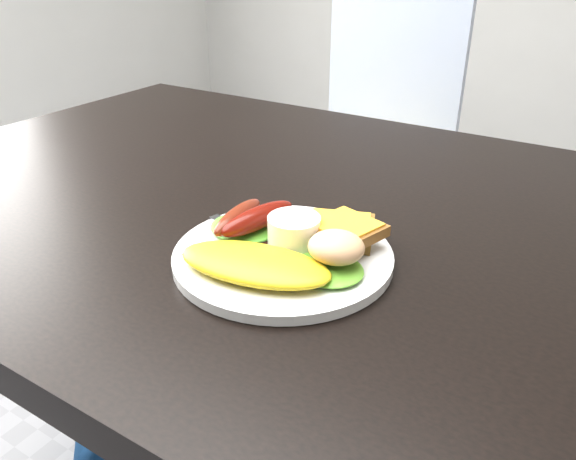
{
  "coord_description": "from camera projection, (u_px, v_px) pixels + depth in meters",
  "views": [
    {
      "loc": [
        0.37,
        -0.57,
        1.05
      ],
      "look_at": [
        0.09,
        -0.13,
        0.78
      ],
      "focal_mm": 35.0,
      "sensor_mm": 36.0,
      "label": 1
    }
  ],
  "objects": [
    {
      "name": "plate",
      "position": [
        283.0,
        256.0,
        0.59
      ],
      "size": [
        0.23,
        0.23,
        0.01
      ],
      "primitive_type": "cylinder",
      "color": "white",
      "rests_on": "dining_table"
    },
    {
      "name": "sausage_a",
      "position": [
        238.0,
        217.0,
        0.61
      ],
      "size": [
        0.03,
        0.09,
        0.02
      ],
      "primitive_type": "ellipsoid",
      "rotation": [
        0.0,
        0.0,
        0.11
      ],
      "color": "maroon",
      "rests_on": "lettuce_left"
    },
    {
      "name": "dining_table",
      "position": [
        282.0,
        209.0,
        0.75
      ],
      "size": [
        1.2,
        0.8,
        0.04
      ],
      "primitive_type": "cube",
      "color": "black",
      "rests_on": "ground"
    },
    {
      "name": "person",
      "position": [
        317.0,
        37.0,
        1.33
      ],
      "size": [
        0.63,
        0.44,
        1.7
      ],
      "primitive_type": "imported",
      "rotation": [
        0.0,
        0.0,
        3.19
      ],
      "color": "navy",
      "rests_on": "ground"
    },
    {
      "name": "sausage_b",
      "position": [
        258.0,
        218.0,
        0.61
      ],
      "size": [
        0.05,
        0.11,
        0.03
      ],
      "primitive_type": "ellipsoid",
      "rotation": [
        0.0,
        0.0,
        -0.21
      ],
      "color": "#600F09",
      "rests_on": "lettuce_left"
    },
    {
      "name": "dining_chair",
      "position": [
        363.0,
        170.0,
        1.65
      ],
      "size": [
        0.44,
        0.44,
        0.05
      ],
      "primitive_type": "cube",
      "rotation": [
        0.0,
        0.0,
        0.06
      ],
      "color": "tan",
      "rests_on": "ground"
    },
    {
      "name": "toast_b",
      "position": [
        345.0,
        230.0,
        0.58
      ],
      "size": [
        0.08,
        0.08,
        0.01
      ],
      "primitive_type": "cube",
      "rotation": [
        0.0,
        0.0,
        -0.28
      ],
      "color": "#8B5818",
      "rests_on": "toast_a"
    },
    {
      "name": "omelette",
      "position": [
        254.0,
        264.0,
        0.54
      ],
      "size": [
        0.17,
        0.1,
        0.02
      ],
      "primitive_type": "ellipsoid",
      "rotation": [
        0.0,
        0.0,
        0.18
      ],
      "color": "yellow",
      "rests_on": "plate"
    },
    {
      "name": "potato_salad",
      "position": [
        336.0,
        247.0,
        0.54
      ],
      "size": [
        0.07,
        0.06,
        0.03
      ],
      "primitive_type": "ellipsoid",
      "rotation": [
        0.0,
        0.0,
        0.25
      ],
      "color": "beige",
      "rests_on": "lettuce_right"
    },
    {
      "name": "fork",
      "position": [
        254.0,
        239.0,
        0.6
      ],
      "size": [
        0.15,
        0.05,
        0.0
      ],
      "primitive_type": "cube",
      "rotation": [
        0.0,
        0.0,
        -0.28
      ],
      "color": "#ADAFB7",
      "rests_on": "plate"
    },
    {
      "name": "lettuce_right",
      "position": [
        326.0,
        268.0,
        0.55
      ],
      "size": [
        0.09,
        0.08,
        0.01
      ],
      "primitive_type": "ellipsoid",
      "rotation": [
        0.0,
        0.0,
        -0.22
      ],
      "color": "#43961A",
      "rests_on": "plate"
    },
    {
      "name": "ramekin",
      "position": [
        294.0,
        231.0,
        0.59
      ],
      "size": [
        0.07,
        0.07,
        0.03
      ],
      "primitive_type": "cylinder",
      "rotation": [
        0.0,
        0.0,
        0.36
      ],
      "color": "white",
      "rests_on": "plate"
    },
    {
      "name": "toast_a",
      "position": [
        338.0,
        231.0,
        0.61
      ],
      "size": [
        0.1,
        0.1,
        0.01
      ],
      "primitive_type": "cube",
      "rotation": [
        0.0,
        0.0,
        0.36
      ],
      "color": "olive",
      "rests_on": "plate"
    },
    {
      "name": "lettuce_left",
      "position": [
        244.0,
        227.0,
        0.62
      ],
      "size": [
        0.09,
        0.09,
        0.01
      ],
      "primitive_type": "ellipsoid",
      "rotation": [
        0.0,
        0.0,
        -0.21
      ],
      "color": "#458A1A",
      "rests_on": "plate"
    }
  ]
}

